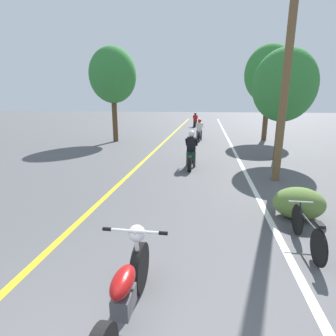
{
  "coord_description": "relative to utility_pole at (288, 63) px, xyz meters",
  "views": [
    {
      "loc": [
        0.99,
        -1.49,
        2.56
      ],
      "look_at": [
        0.04,
        4.88,
        0.9
      ],
      "focal_mm": 28.0,
      "sensor_mm": 36.0,
      "label": 1
    }
  ],
  "objects": [
    {
      "name": "utility_pole",
      "position": [
        0.0,
        0.0,
        0.0
      ],
      "size": [
        1.1,
        0.24,
        7.11
      ],
      "color": "brown",
      "rests_on": "ground"
    },
    {
      "name": "roadside_tree_left",
      "position": [
        -8.13,
        7.39,
        0.38
      ],
      "size": [
        2.89,
        2.6,
        5.73
      ],
      "color": "#513A23",
      "rests_on": "ground"
    },
    {
      "name": "motorcycle_foreground",
      "position": [
        -3.16,
        -6.38,
        -3.21
      ],
      "size": [
        0.83,
        2.07,
        1.01
      ],
      "color": "black",
      "rests_on": "ground"
    },
    {
      "name": "motorcycle_rider_mid",
      "position": [
        -2.82,
        8.72,
        -3.12
      ],
      "size": [
        0.5,
        2.18,
        1.39
      ],
      "color": "black",
      "rests_on": "ground"
    },
    {
      "name": "motorcycle_rider_lead",
      "position": [
        -2.9,
        1.36,
        -3.1
      ],
      "size": [
        0.5,
        2.02,
        1.43
      ],
      "color": "black",
      "rests_on": "ground"
    },
    {
      "name": "lane_stripe_center",
      "position": [
        -5.0,
        5.57,
        -3.65
      ],
      "size": [
        0.14,
        48.0,
        0.01
      ],
      "primitive_type": "cube",
      "color": "yellow",
      "rests_on": "ground"
    },
    {
      "name": "motorcycle_rider_far",
      "position": [
        -3.52,
        17.82,
        -3.12
      ],
      "size": [
        0.5,
        2.11,
        1.4
      ],
      "color": "black",
      "rests_on": "ground"
    },
    {
      "name": "bicycle_parked",
      "position": [
        -0.5,
        -4.28,
        -3.32
      ],
      "size": [
        0.44,
        1.63,
        0.7
      ],
      "color": "black",
      "rests_on": "ground"
    },
    {
      "name": "roadside_tree_right_near",
      "position": [
        0.79,
        3.12,
        -0.51
      ],
      "size": [
        2.58,
        2.32,
        4.66
      ],
      "color": "#513A23",
      "rests_on": "ground"
    },
    {
      "name": "lane_stripe_edge",
      "position": [
        -0.87,
        5.57,
        -3.65
      ],
      "size": [
        0.14,
        48.0,
        0.01
      ],
      "primitive_type": "cube",
      "color": "white",
      "rests_on": "ground"
    },
    {
      "name": "roadside_tree_right_far",
      "position": [
        1.46,
        9.39,
        0.52
      ],
      "size": [
        3.09,
        2.78,
        5.98
      ],
      "color": "#513A23",
      "rests_on": "ground"
    },
    {
      "name": "roadside_bush",
      "position": [
        -0.23,
        -2.99,
        -3.3
      ],
      "size": [
        1.1,
        0.88,
        0.7
      ],
      "color": "#5B7A38",
      "rests_on": "ground"
    }
  ]
}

